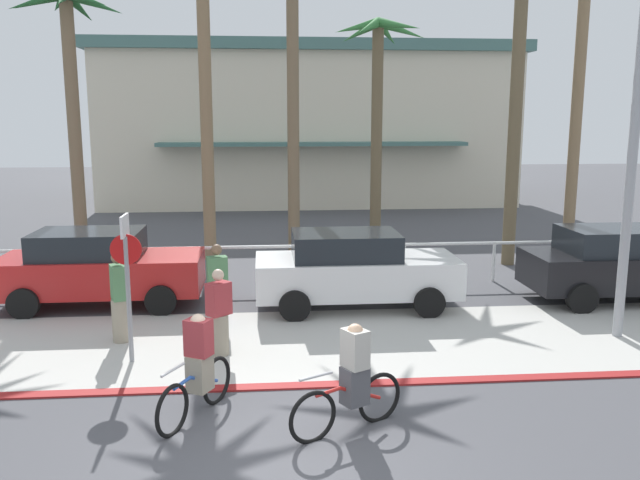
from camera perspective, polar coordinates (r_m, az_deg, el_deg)
The scene contains 20 objects.
ground_plane at distance 17.98m, azimuth -4.76°, elevation -2.80°, with size 80.00×80.00×0.00m, color #4C4C51.
sidewalk_strip at distance 12.40m, azimuth -4.62°, elevation -8.94°, with size 44.00×4.00×0.02m, color beige.
curb_paint at distance 10.54m, azimuth -4.53°, elevation -12.53°, with size 44.00×0.24×0.03m, color maroon.
building_backdrop at distance 34.39m, azimuth -1.27°, elevation 9.97°, with size 19.88×11.06×7.54m.
rail_fence at distance 16.33m, azimuth -4.78°, elevation -1.14°, with size 25.71×0.08×1.04m.
stop_sign_bike_lane at distance 11.48m, azimuth -16.36°, elevation -2.27°, with size 0.52×0.56×2.56m.
palm_tree_2 at distance 19.77m, azimuth -20.88°, elevation 14.76°, with size 3.19×3.61×7.56m.
palm_tree_3 at distance 19.59m, azimuth -10.01°, elevation 18.38°, with size 2.88×2.85×9.42m.
palm_tree_4 at distance 20.26m, azimuth -2.37°, elevation 17.17°, with size 3.30×3.30×9.06m.
palm_tree_5 at distance 21.47m, azimuth 5.03°, elevation 13.58°, with size 2.92×3.44×7.20m.
palm_tree_6 at distance 19.46m, azimuth 17.11°, elevation 18.87°, with size 3.33×3.58×9.48m.
palm_tree_7 at distance 22.84m, azimuth 21.80°, elevation 17.34°, with size 3.30×3.55×9.93m.
car_red_1 at distance 15.42m, azimuth -18.58°, elevation -2.25°, with size 4.40×2.02×1.69m.
car_white_2 at distance 14.47m, azimuth 2.95°, elevation -2.52°, with size 4.40×2.02×1.69m.
car_black_3 at distance 16.51m, azimuth 24.65°, elevation -1.85°, with size 4.40×2.02×1.69m.
cyclist_blue_0 at distance 9.52m, azimuth -10.53°, elevation -10.85°, with size 0.91×1.63×1.50m.
cyclist_red_1 at distance 8.98m, azimuth 2.77°, elevation -12.03°, with size 1.63×0.92×1.50m.
pedestrian_0 at distance 11.72m, azimuth -8.71°, elevation -6.57°, with size 0.47×0.46×1.57m.
pedestrian_1 at distance 13.43m, azimuth -8.84°, elevation -4.13°, with size 0.45×0.38×1.66m.
pedestrian_2 at distance 12.79m, azimuth -16.94°, elevation -5.04°, with size 0.41×0.47×1.74m.
Camera 1 is at (-0.03, -7.49, 4.14)m, focal length 37.00 mm.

